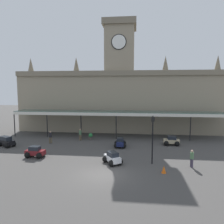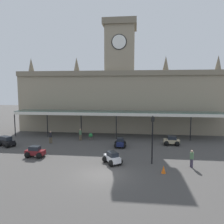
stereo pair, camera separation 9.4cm
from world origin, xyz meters
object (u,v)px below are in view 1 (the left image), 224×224
object	(u,v)px
car_beige_sedan	(171,141)
car_black_estate	(6,142)
planter_forecourt_centre	(91,136)
car_maroon_sedan	(35,152)
traffic_cone	(164,169)
pedestrian_beside_cars	(80,134)
car_white_sedan	(112,159)
victorian_lamppost	(153,134)
car_navy_sedan	(120,143)
pedestrian_crossing_forecourt	(192,158)
pedestrian_near_entrance	(50,137)

from	to	relation	value
car_beige_sedan	car_black_estate	size ratio (longest dim) A/B	0.86
car_black_estate	planter_forecourt_centre	distance (m)	10.98
car_maroon_sedan	traffic_cone	bearing A→B (deg)	-12.63
car_maroon_sedan	pedestrian_beside_cars	distance (m)	8.32
car_white_sedan	victorian_lamppost	world-z (taller)	victorian_lamppost
car_white_sedan	pedestrian_beside_cars	distance (m)	10.46
car_navy_sedan	pedestrian_crossing_forecourt	world-z (taller)	pedestrian_crossing_forecourt
pedestrian_crossing_forecourt	planter_forecourt_centre	size ratio (longest dim) A/B	1.74
car_black_estate	planter_forecourt_centre	world-z (taller)	car_black_estate
car_white_sedan	car_beige_sedan	bearing A→B (deg)	48.03
pedestrian_near_entrance	car_black_estate	bearing A→B (deg)	-156.87
pedestrian_crossing_forecourt	car_white_sedan	bearing A→B (deg)	178.74
victorian_lamppost	traffic_cone	xyz separation A→B (m)	(0.85, -2.26, -2.64)
car_white_sedan	traffic_cone	distance (m)	5.10
car_black_estate	pedestrian_beside_cars	world-z (taller)	pedestrian_beside_cars
car_white_sedan	planter_forecourt_centre	xyz separation A→B (m)	(-4.18, 9.32, -0.01)
car_maroon_sedan	car_white_sedan	xyz separation A→B (m)	(8.50, -1.08, 0.00)
pedestrian_beside_cars	pedestrian_crossing_forecourt	size ratio (longest dim) A/B	1.00
pedestrian_beside_cars	pedestrian_crossing_forecourt	bearing A→B (deg)	-34.58
car_navy_sedan	pedestrian_beside_cars	xyz separation A→B (m)	(-5.89, 2.75, 0.41)
car_beige_sedan	pedestrian_beside_cars	xyz separation A→B (m)	(-12.47, 1.18, 0.41)
car_maroon_sedan	car_beige_sedan	bearing A→B (deg)	23.18
car_beige_sedan	pedestrian_crossing_forecourt	distance (m)	7.87
car_beige_sedan	pedestrian_beside_cars	bearing A→B (deg)	174.62
victorian_lamppost	pedestrian_crossing_forecourt	bearing A→B (deg)	-8.49
car_beige_sedan	car_maroon_sedan	distance (m)	16.76
traffic_cone	pedestrian_near_entrance	bearing A→B (deg)	147.68
pedestrian_near_entrance	pedestrian_crossing_forecourt	xyz separation A→B (m)	(16.68, -7.07, 0.00)
car_maroon_sedan	pedestrian_beside_cars	bearing A→B (deg)	69.34
car_beige_sedan	pedestrian_near_entrance	distance (m)	16.09
car_black_estate	car_maroon_sedan	bearing A→B (deg)	-33.07
pedestrian_beside_cars	pedestrian_crossing_forecourt	world-z (taller)	same
car_black_estate	planter_forecourt_centre	bearing A→B (deg)	24.48
car_black_estate	victorian_lamppost	world-z (taller)	victorian_lamppost
pedestrian_beside_cars	car_navy_sedan	bearing A→B (deg)	-25.00
pedestrian_crossing_forecourt	car_maroon_sedan	bearing A→B (deg)	175.56
car_white_sedan	pedestrian_near_entrance	xyz separation A→B (m)	(-9.16, 6.91, 0.41)
car_navy_sedan	pedestrian_beside_cars	size ratio (longest dim) A/B	1.25
car_beige_sedan	pedestrian_crossing_forecourt	world-z (taller)	pedestrian_crossing_forecourt
car_white_sedan	victorian_lamppost	bearing A→B (deg)	5.53
pedestrian_beside_cars	victorian_lamppost	bearing A→B (deg)	-41.88
car_white_sedan	pedestrian_beside_cars	xyz separation A→B (m)	(-5.57, 8.85, 0.41)
car_beige_sedan	planter_forecourt_centre	bearing A→B (deg)	171.56
car_white_sedan	pedestrian_crossing_forecourt	xyz separation A→B (m)	(7.51, -0.17, 0.41)
victorian_lamppost	car_maroon_sedan	bearing A→B (deg)	176.75
planter_forecourt_centre	car_beige_sedan	bearing A→B (deg)	-8.44
traffic_cone	pedestrian_beside_cars	bearing A→B (deg)	133.82
pedestrian_crossing_forecourt	car_beige_sedan	bearing A→B (deg)	94.44
car_navy_sedan	car_beige_sedan	world-z (taller)	same
car_navy_sedan	car_black_estate	xyz separation A→B (m)	(-14.49, -1.34, 0.06)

